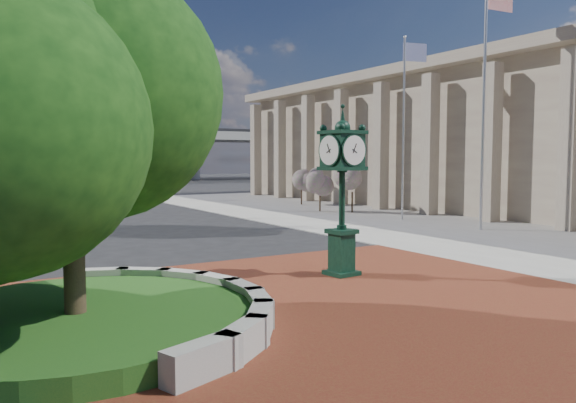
# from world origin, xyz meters

# --- Properties ---
(ground) EXTENTS (200.00, 200.00, 0.00)m
(ground) POSITION_xyz_m (0.00, 0.00, 0.00)
(ground) COLOR black
(ground) RESTS_ON ground
(plaza) EXTENTS (12.00, 12.00, 0.04)m
(plaza) POSITION_xyz_m (0.00, -1.00, 0.02)
(plaza) COLOR maroon
(plaza) RESTS_ON ground
(sidewalk) EXTENTS (20.00, 50.00, 0.04)m
(sidewalk) POSITION_xyz_m (16.00, 10.00, 0.02)
(sidewalk) COLOR #9E9B93
(sidewalk) RESTS_ON ground
(planter_wall) EXTENTS (2.96, 6.77, 0.54)m
(planter_wall) POSITION_xyz_m (-2.71, -0.00, 0.27)
(planter_wall) COLOR #9E9B93
(planter_wall) RESTS_ON ground
(grass_bed) EXTENTS (6.10, 6.10, 0.40)m
(grass_bed) POSITION_xyz_m (-5.00, 0.00, 0.20)
(grass_bed) COLOR #124115
(grass_bed) RESTS_ON ground
(civic_building) EXTENTS (17.35, 44.00, 8.60)m
(civic_building) POSITION_xyz_m (23.60, 12.00, 4.33)
(civic_building) COLOR gray
(civic_building) RESTS_ON ground
(overpass) EXTENTS (90.00, 12.00, 7.50)m
(overpass) POSITION_xyz_m (-0.22, 70.00, 6.54)
(overpass) COLOR #9E9B93
(overpass) RESTS_ON ground
(tree_planter) EXTENTS (5.20, 5.20, 6.33)m
(tree_planter) POSITION_xyz_m (-5.00, 0.00, 3.72)
(tree_planter) COLOR #38281C
(tree_planter) RESTS_ON ground
(tree_street) EXTENTS (4.40, 4.40, 5.45)m
(tree_street) POSITION_xyz_m (-4.00, 18.00, 3.24)
(tree_street) COLOR #38281C
(tree_street) RESTS_ON ground
(post_clock) EXTENTS (0.98, 0.98, 4.36)m
(post_clock) POSITION_xyz_m (1.85, 1.57, 2.39)
(post_clock) COLOR black
(post_clock) RESTS_ON ground
(parked_car) EXTENTS (2.86, 4.57, 1.45)m
(parked_car) POSITION_xyz_m (4.41, 40.85, 0.72)
(parked_car) COLOR #57180C
(parked_car) RESTS_ON ground
(flagpole_a) EXTENTS (1.68, 0.19, 10.71)m
(flagpole_a) POSITION_xyz_m (12.59, 6.08, 5.49)
(flagpole_a) COLOR silver
(flagpole_a) RESTS_ON ground
(flagpole_b) EXTENTS (1.41, 0.29, 9.06)m
(flagpole_b) POSITION_xyz_m (12.49, 10.82, 4.64)
(flagpole_b) COLOR silver
(flagpole_b) RESTS_ON ground
(street_lamp_near) EXTENTS (2.20, 0.88, 10.10)m
(street_lamp_near) POSITION_xyz_m (2.38, 24.75, 5.92)
(street_lamp_near) COLOR slate
(street_lamp_near) RESTS_ON ground
(shrub_near) EXTENTS (1.20, 1.20, 2.20)m
(shrub_near) POSITION_xyz_m (12.74, 15.20, 1.59)
(shrub_near) COLOR #38281C
(shrub_near) RESTS_ON ground
(shrub_mid) EXTENTS (1.20, 1.20, 2.20)m
(shrub_mid) POSITION_xyz_m (11.58, 16.73, 1.59)
(shrub_mid) COLOR #38281C
(shrub_mid) RESTS_ON ground
(shrub_far) EXTENTS (1.20, 1.20, 2.20)m
(shrub_far) POSITION_xyz_m (13.30, 21.40, 1.59)
(shrub_far) COLOR #38281C
(shrub_far) RESTS_ON ground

